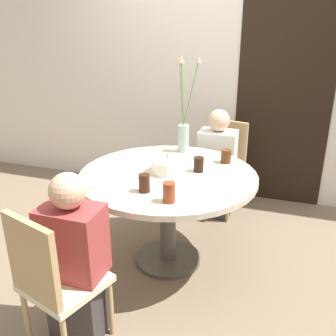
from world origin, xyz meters
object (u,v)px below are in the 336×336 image
Objects in this scene: flower_vase at (184,128)px; person_boy at (217,167)px; birthday_cake at (168,166)px; drink_glass_2 at (144,183)px; drink_glass_0 at (169,192)px; person_guest at (75,263)px; side_plate at (104,184)px; chair_left_flank at (223,162)px; drink_glass_1 at (199,164)px; chair_far_back at (52,277)px; drink_glass_3 at (226,156)px.

flower_vase is 0.63m from person_boy.
birthday_cake reaches higher than drink_glass_2.
drink_glass_0 is at bearing -70.56° from birthday_cake.
drink_glass_0 is at bearing 44.74° from person_guest.
side_plate is 0.17× the size of person_boy.
drink_glass_0 is 1.35m from person_boy.
drink_glass_0 is 0.12× the size of person_boy.
chair_left_flank is at bearing 87.07° from drink_glass_0.
drink_glass_1 is at bearing 38.98° from side_plate.
flower_vase is at bearing 80.20° from person_guest.
birthday_cake is at bearing -86.90° from flower_vase.
birthday_cake is 0.53m from flower_vase.
drink_glass_0 is (0.47, 0.57, 0.32)m from chair_far_back.
drink_glass_1 is at bearing 22.74° from birthday_cake.
drink_glass_1 is 0.51m from drink_glass_2.
birthday_cake reaches higher than chair_left_flank.
drink_glass_3 is 0.10× the size of person_guest.
side_plate is 0.59m from person_guest.
drink_glass_1 reaches higher than drink_glass_3.
drink_glass_0 is 0.68m from person_guest.
person_boy reaches higher than drink_glass_3.
drink_glass_1 is (0.24, -0.42, -0.15)m from flower_vase.
person_boy is at bearing -87.55° from chair_far_back.
drink_glass_3 is at bearing -66.78° from chair_left_flank.
drink_glass_3 is at bearing 59.83° from drink_glass_2.
chair_left_flank is 0.85× the size of person_guest.
drink_glass_3 is at bearing 57.44° from drink_glass_1.
drink_glass_3 is at bearing -72.60° from person_boy.
drink_glass_2 is (0.30, -0.01, 0.05)m from side_plate.
side_plate is at bearing -109.83° from flower_vase.
flower_vase is (0.29, 1.53, 0.46)m from chair_far_back.
birthday_cake is at bearing -157.26° from drink_glass_1.
person_guest is at bearing -117.66° from drink_glass_3.
person_boy is (-0.17, 0.53, -0.31)m from drink_glass_3.
drink_glass_2 is (-0.04, -0.36, 0.01)m from birthday_cake.
birthday_cake is at bearing 84.08° from drink_glass_2.
drink_glass_2 is at bearing -95.92° from birthday_cake.
drink_glass_3 is (0.13, -0.69, 0.31)m from chair_left_flank.
drink_glass_1 is at bearing -122.56° from drink_glass_3.
drink_glass_0 is 1.15× the size of drink_glass_1.
chair_far_back is at bearing -115.20° from drink_glass_1.
chair_left_flank is 1.51m from drink_glass_0.
birthday_cake is at bearing 73.10° from person_guest.
person_guest is (0.07, -0.52, -0.26)m from side_plate.
drink_glass_2 is at bearing -100.98° from person_boy.
chair_far_back reaches higher than drink_glass_0.
flower_vase reaches higher than chair_left_flank.
person_guest is (0.05, 0.15, -0.00)m from chair_far_back.
birthday_cake is at bearing -89.34° from chair_far_back.
drink_glass_3 is (0.70, 0.69, 0.05)m from side_plate.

